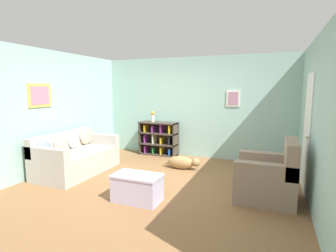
{
  "coord_description": "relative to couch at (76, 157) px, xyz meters",
  "views": [
    {
      "loc": [
        1.93,
        -4.37,
        1.78
      ],
      "look_at": [
        0.0,
        0.4,
        1.05
      ],
      "focal_mm": 28.0,
      "sensor_mm": 36.0,
      "label": 1
    }
  ],
  "objects": [
    {
      "name": "ground_plane",
      "position": [
        1.96,
        0.05,
        -0.33
      ],
      "size": [
        14.0,
        14.0,
        0.0
      ],
      "primitive_type": "plane",
      "color": "brown"
    },
    {
      "name": "wall_back",
      "position": [
        1.96,
        2.3,
        0.97
      ],
      "size": [
        5.6,
        0.13,
        2.6
      ],
      "color": "#93BCB2",
      "rests_on": "ground_plane"
    },
    {
      "name": "wall_left",
      "position": [
        -0.59,
        0.05,
        0.97
      ],
      "size": [
        0.13,
        5.0,
        2.6
      ],
      "color": "#93BCB2",
      "rests_on": "ground_plane"
    },
    {
      "name": "wall_right",
      "position": [
        4.5,
        0.07,
        0.96
      ],
      "size": [
        0.16,
        5.0,
        2.6
      ],
      "color": "#93BCB2",
      "rests_on": "ground_plane"
    },
    {
      "name": "couch",
      "position": [
        0.0,
        0.0,
        0.0
      ],
      "size": [
        0.95,
        1.78,
        0.86
      ],
      "color": "#ADA89E",
      "rests_on": "ground_plane"
    },
    {
      "name": "bookshelf",
      "position": [
        1.03,
        2.08,
        0.12
      ],
      "size": [
        1.04,
        0.35,
        0.9
      ],
      "color": "#42382D",
      "rests_on": "ground_plane"
    },
    {
      "name": "recliner_chair",
      "position": [
        3.87,
        0.06,
        0.03
      ],
      "size": [
        0.91,
        0.91,
        0.99
      ],
      "color": "gray",
      "rests_on": "ground_plane"
    },
    {
      "name": "coffee_table",
      "position": [
        1.94,
        -0.81,
        -0.1
      ],
      "size": [
        0.77,
        0.45,
        0.44
      ],
      "color": "#BCB2D1",
      "rests_on": "ground_plane"
    },
    {
      "name": "dog",
      "position": [
        2.05,
        1.08,
        -0.18
      ],
      "size": [
        0.9,
        0.26,
        0.29
      ],
      "color": "#9E7A4C",
      "rests_on": "ground_plane"
    },
    {
      "name": "vase",
      "position": [
        0.86,
        2.06,
        0.73
      ],
      "size": [
        0.11,
        0.11,
        0.29
      ],
      "color": "silver",
      "rests_on": "bookshelf"
    }
  ]
}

